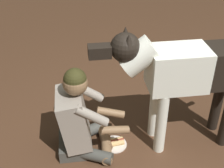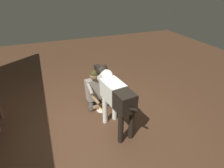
{
  "view_description": "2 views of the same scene",
  "coord_description": "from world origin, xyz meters",
  "views": [
    {
      "loc": [
        0.36,
        1.96,
        2.13
      ],
      "look_at": [
        0.33,
        -0.35,
        0.62
      ],
      "focal_mm": 49.92,
      "sensor_mm": 36.0,
      "label": 1
    },
    {
      "loc": [
        -3.05,
        0.81,
        2.63
      ],
      "look_at": [
        0.08,
        -0.4,
        0.77
      ],
      "focal_mm": 30.08,
      "sensor_mm": 36.0,
      "label": 2
    }
  ],
  "objects": [
    {
      "name": "hot_dog_on_plate",
      "position": [
        0.31,
        -0.23,
        0.03
      ],
      "size": [
        0.24,
        0.24,
        0.06
      ],
      "color": "silver",
      "rests_on": "ground"
    },
    {
      "name": "person_sitting_on_floor",
      "position": [
        0.62,
        -0.19,
        0.36
      ],
      "size": [
        0.67,
        0.57,
        0.87
      ],
      "color": "#454540",
      "rests_on": "ground"
    },
    {
      "name": "large_dog",
      "position": [
        -0.28,
        -0.31,
        0.77
      ],
      "size": [
        1.52,
        0.42,
        1.18
      ],
      "color": "white",
      "rests_on": "ground"
    },
    {
      "name": "ground_plane",
      "position": [
        0.0,
        0.0,
        0.0
      ],
      "size": [
        13.0,
        13.0,
        0.0
      ],
      "primitive_type": "plane",
      "color": "#4C301F"
    }
  ]
}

